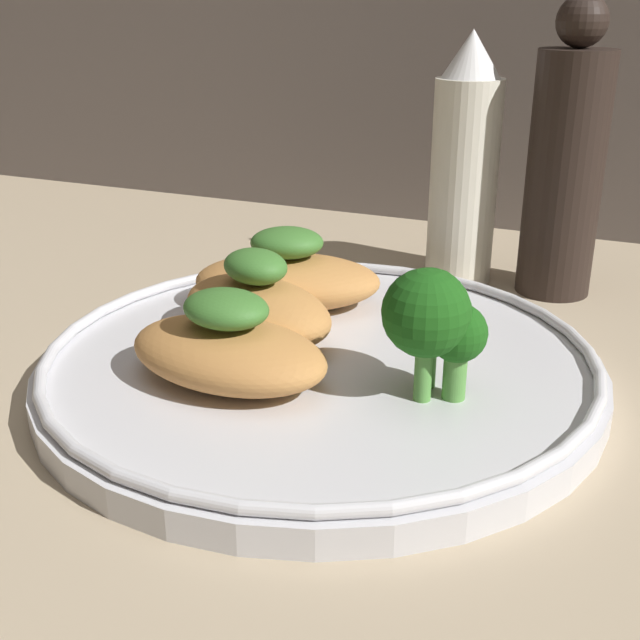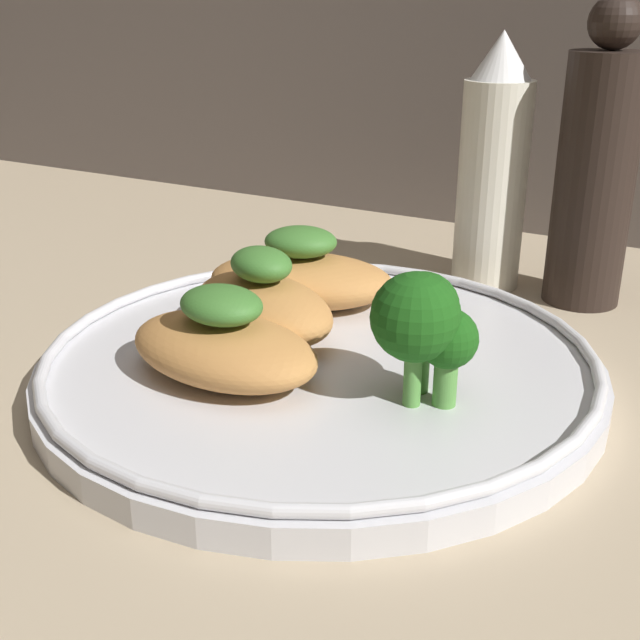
{
  "view_description": "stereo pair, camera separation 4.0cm",
  "coord_description": "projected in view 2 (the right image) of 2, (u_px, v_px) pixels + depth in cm",
  "views": [
    {
      "loc": [
        14.61,
        -34.08,
        18.62
      ],
      "look_at": [
        0.0,
        0.0,
        3.4
      ],
      "focal_mm": 45.0,
      "sensor_mm": 36.0,
      "label": 1
    },
    {
      "loc": [
        18.2,
        -32.31,
        18.62
      ],
      "look_at": [
        0.0,
        0.0,
        3.4
      ],
      "focal_mm": 45.0,
      "sensor_mm": 36.0,
      "label": 2
    }
  ],
  "objects": [
    {
      "name": "grilled_meat_middle",
      "position": [
        262.0,
        304.0,
        0.43
      ],
      "size": [
        11.04,
        9.03,
        4.92
      ],
      "color": "#BC7F42",
      "rests_on": "plate"
    },
    {
      "name": "sauce_bottle",
      "position": [
        493.0,
        170.0,
        0.52
      ],
      "size": [
        4.49,
        4.49,
        16.49
      ],
      "color": "silver",
      "rests_on": "ground_plane"
    },
    {
      "name": "grilled_meat_back",
      "position": [
        301.0,
        276.0,
        0.47
      ],
      "size": [
        12.33,
        9.52,
        4.73
      ],
      "color": "#BC7F42",
      "rests_on": "plate"
    },
    {
      "name": "plate",
      "position": [
        320.0,
        363.0,
        0.41
      ],
      "size": [
        28.48,
        28.48,
        2.0
      ],
      "color": "silver",
      "rests_on": "ground_plane"
    },
    {
      "name": "ground_plane",
      "position": [
        320.0,
        389.0,
        0.42
      ],
      "size": [
        180.0,
        180.0,
        1.0
      ],
      "primitive_type": "cube",
      "color": "tan"
    },
    {
      "name": "broccoli_bunch",
      "position": [
        423.0,
        321.0,
        0.35
      ],
      "size": [
        4.61,
        5.02,
        6.23
      ],
      "color": "#569942",
      "rests_on": "plate"
    },
    {
      "name": "pepper_grinder",
      "position": [
        596.0,
        171.0,
        0.49
      ],
      "size": [
        4.8,
        4.8,
        18.58
      ],
      "color": "black",
      "rests_on": "ground_plane"
    },
    {
      "name": "grilled_meat_front",
      "position": [
        223.0,
        344.0,
        0.38
      ],
      "size": [
        10.68,
        7.21,
        4.54
      ],
      "color": "#BC7F42",
      "rests_on": "plate"
    }
  ]
}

